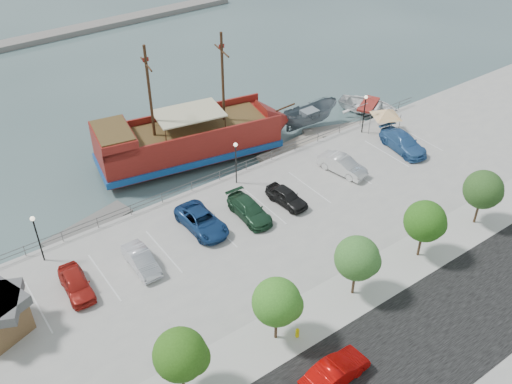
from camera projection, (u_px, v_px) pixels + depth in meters
ground at (279, 227)px, 49.02m from camera, size 160.00×160.00×0.00m
street at (426, 340)px, 37.89m from camera, size 100.00×8.00×0.04m
sidewalk at (362, 287)px, 41.84m from camera, size 100.00×4.00×0.05m
seawall_railing at (229, 172)px, 53.26m from camera, size 50.00×0.06×1.00m
far_shore at (117, 22)px, 89.72m from camera, size 40.00×3.00×0.80m
pirate_ship at (203, 137)px, 57.02m from camera, size 21.27×9.16×13.22m
patrol_boat at (309, 118)px, 62.18m from camera, size 7.05×3.22×2.65m
speedboat at (368, 107)px, 65.50m from camera, size 7.42×8.19×1.39m
dock_west at (89, 228)px, 48.61m from camera, size 8.13×3.99×0.45m
dock_mid at (291, 149)px, 59.04m from camera, size 7.90×2.99×0.44m
dock_east at (337, 131)px, 62.07m from camera, size 7.62×4.48×0.42m
canopy_tent at (387, 109)px, 58.61m from camera, size 4.83×4.83×3.16m
street_sedan at (335, 372)px, 34.87m from camera, size 4.94×2.00×1.59m
fire_hydrant at (297, 332)px, 37.86m from camera, size 0.27×0.27×0.79m
lamp_post_left at (36, 231)px, 42.49m from camera, size 0.36×0.36×4.28m
lamp_post_mid at (236, 156)px, 50.99m from camera, size 0.36×0.36×4.28m
lamp_post_right at (365, 107)px, 58.54m from camera, size 0.36×0.36×4.28m
tree_b at (183, 355)px, 32.85m from camera, size 3.30×3.20×5.00m
tree_c at (279, 303)px, 36.16m from camera, size 3.30×3.20×5.00m
tree_d at (359, 259)px, 39.46m from camera, size 3.30×3.20×5.00m
tree_e at (427, 222)px, 42.77m from camera, size 3.30×3.20×5.00m
tree_f at (485, 190)px, 46.07m from camera, size 3.30×3.20×5.00m
parked_car_a at (76, 284)px, 41.07m from camera, size 2.06×4.52×1.51m
parked_car_b at (141, 260)px, 43.16m from camera, size 1.56×4.35×1.43m
parked_car_c at (202, 221)px, 46.90m from camera, size 2.65×5.56×1.53m
parked_car_d at (249, 210)px, 48.19m from camera, size 2.24×5.12×1.47m
parked_car_e at (287, 197)px, 49.73m from camera, size 2.11×4.38×1.44m
parked_car_f at (343, 165)px, 53.67m from camera, size 2.63×5.10×1.60m
parked_car_h at (403, 142)px, 56.96m from camera, size 3.13×6.01×1.66m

